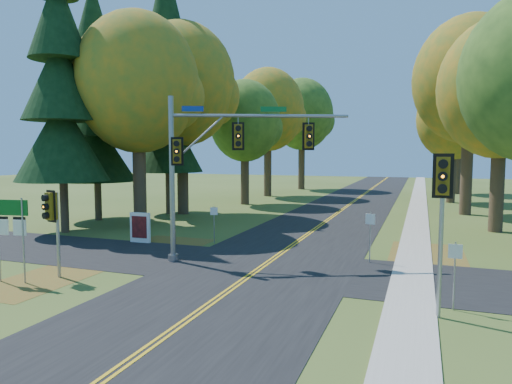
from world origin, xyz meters
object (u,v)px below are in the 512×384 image
(traffic_mast, at_px, (217,156))
(east_signal_pole, at_px, (442,195))
(route_sign_cluster, at_px, (10,223))
(info_kiosk, at_px, (140,228))

(traffic_mast, relative_size, east_signal_pole, 1.54)
(route_sign_cluster, bearing_deg, info_kiosk, 80.42)
(east_signal_pole, xyz_separation_m, route_sign_cluster, (-15.31, -1.33, -1.45))
(east_signal_pole, distance_m, route_sign_cluster, 15.44)
(info_kiosk, bearing_deg, east_signal_pole, -25.62)
(traffic_mast, relative_size, route_sign_cluster, 2.33)
(info_kiosk, bearing_deg, traffic_mast, -23.53)
(traffic_mast, distance_m, route_sign_cluster, 8.74)
(traffic_mast, xyz_separation_m, info_kiosk, (-5.84, 2.42, -3.99))
(east_signal_pole, relative_size, route_sign_cluster, 1.51)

